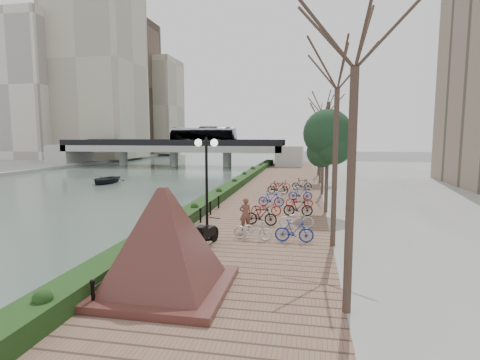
% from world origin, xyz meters
% --- Properties ---
extents(ground, '(220.00, 220.00, 0.00)m').
position_xyz_m(ground, '(0.00, 0.00, 0.00)').
color(ground, '#59595B').
rests_on(ground, ground).
extents(river_water, '(30.00, 130.00, 0.02)m').
position_xyz_m(river_water, '(-15.00, 25.00, 0.01)').
color(river_water, '#4F6357').
rests_on(river_water, ground).
extents(promenade, '(8.00, 75.00, 0.50)m').
position_xyz_m(promenade, '(4.00, 17.50, 0.25)').
color(promenade, brown).
rests_on(promenade, ground).
extents(hedge, '(1.10, 56.00, 0.60)m').
position_xyz_m(hedge, '(0.60, 20.00, 0.80)').
color(hedge, '#193413').
rests_on(hedge, promenade).
extents(chain_fence, '(0.10, 14.10, 0.70)m').
position_xyz_m(chain_fence, '(1.40, 2.00, 0.85)').
color(chain_fence, black).
rests_on(chain_fence, promenade).
extents(granite_monument, '(5.90, 5.90, 3.08)m').
position_xyz_m(granite_monument, '(2.84, -3.56, 2.06)').
color(granite_monument, '#44241D').
rests_on(granite_monument, promenade).
extents(lamppost, '(1.02, 0.32, 4.50)m').
position_xyz_m(lamppost, '(2.63, 1.87, 3.78)').
color(lamppost, black).
rests_on(lamppost, promenade).
extents(motorcycle, '(0.88, 1.80, 1.08)m').
position_xyz_m(motorcycle, '(2.86, 1.00, 1.04)').
color(motorcycle, black).
rests_on(motorcycle, promenade).
extents(pedestrian, '(0.68, 0.56, 1.60)m').
position_xyz_m(pedestrian, '(4.00, 3.79, 1.30)').
color(pedestrian, brown).
rests_on(pedestrian, promenade).
extents(bicycle_parking, '(2.40, 17.32, 1.00)m').
position_xyz_m(bicycle_parking, '(5.49, 10.10, 0.97)').
color(bicycle_parking, silver).
rests_on(bicycle_parking, promenade).
extents(street_trees, '(3.20, 37.12, 6.80)m').
position_xyz_m(street_trees, '(8.00, 12.68, 3.69)').
color(street_trees, '#34271E').
rests_on(street_trees, promenade).
extents(bridge, '(36.00, 10.77, 6.50)m').
position_xyz_m(bridge, '(-13.94, 45.00, 3.37)').
color(bridge, '#ABABA5').
rests_on(bridge, ground).
extents(boat, '(3.07, 4.22, 0.86)m').
position_xyz_m(boat, '(-14.22, 22.40, 0.45)').
color(boat, black).
rests_on(boat, river_water).
extents(far_buildings, '(35.00, 38.00, 38.00)m').
position_xyz_m(far_buildings, '(-41.66, 65.91, 16.12)').
color(far_buildings, '#AAA58D').
rests_on(far_buildings, far_bank).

